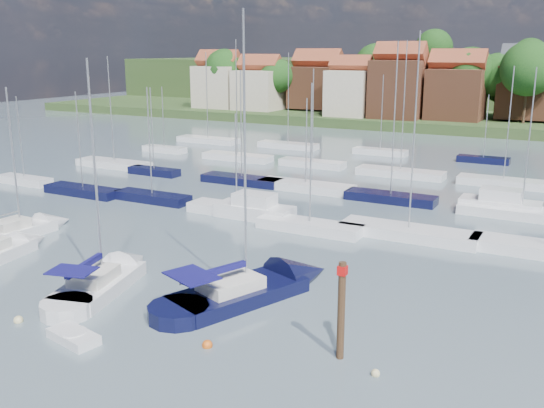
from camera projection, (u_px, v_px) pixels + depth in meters
The scene contains 14 objects.
ground at pixel (384, 182), 67.99m from camera, with size 260.00×260.00×0.00m, color #4F616C.
sailboat_left at pixel (4, 251), 43.31m from camera, with size 3.71×9.43×12.59m.
sailboat_centre at pixel (109, 279), 38.17m from camera, with size 5.58×11.50×15.13m.
sailboat_navy at pixel (262, 287), 36.78m from camera, with size 7.99×13.38×17.97m.
sailboat_far at pixel (27, 230), 48.51m from camera, with size 3.06×9.62×12.68m.
tender at pixel (74, 337), 30.66m from camera, with size 3.14×1.93×0.63m.
timber_piling at pixel (341, 329), 28.65m from camera, with size 0.40×0.40×7.11m.
buoy_b at pixel (19, 322), 32.87m from camera, with size 0.51×0.51×0.51m, color beige.
buoy_c at pixel (89, 315), 33.72m from camera, with size 0.43×0.43×0.43m, color beige.
buoy_d at pixel (207, 347), 30.11m from camera, with size 0.53×0.53×0.53m, color #D85914.
buoy_e at pixel (256, 284), 38.24m from camera, with size 0.41×0.41×0.41m, color #D85914.
buoy_f at pixel (375, 375), 27.47m from camera, with size 0.41×0.41×0.41m, color beige.
marina_field at pixel (387, 188), 62.86m from camera, with size 79.62×41.41×15.93m.
far_shore_town at pixel (513, 92), 145.17m from camera, with size 212.46×90.00×22.27m.
Camera 1 is at (20.11, -24.63, 14.31)m, focal length 40.00 mm.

